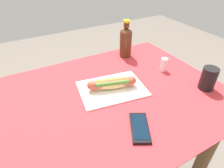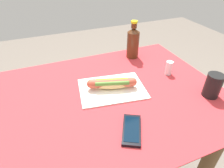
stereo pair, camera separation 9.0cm
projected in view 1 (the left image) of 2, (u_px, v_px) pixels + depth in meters
name	position (u px, v px, depth m)	size (l,w,h in m)	color
dining_table	(113.00, 118.00, 0.97)	(1.03, 0.82, 0.77)	brown
paper_wrapper	(112.00, 89.00, 0.91)	(0.30, 0.22, 0.01)	silver
hot_dog	(112.00, 83.00, 0.90)	(0.23, 0.10, 0.05)	#E5BC75
cell_phone	(140.00, 127.00, 0.71)	(0.13, 0.16, 0.01)	black
soda_bottle	(126.00, 41.00, 1.15)	(0.07, 0.07, 0.22)	#4C2814
drinking_cup	(208.00, 79.00, 0.89)	(0.07, 0.07, 0.11)	black
salt_shaker	(164.00, 65.00, 1.04)	(0.04, 0.04, 0.07)	silver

